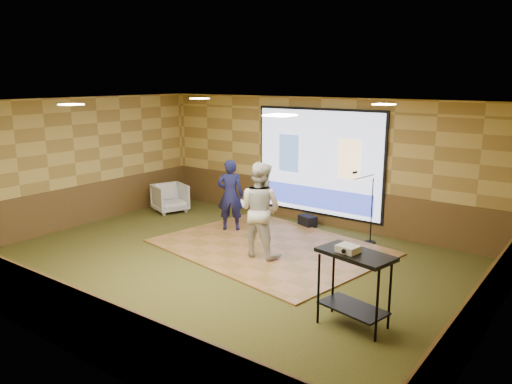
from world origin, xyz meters
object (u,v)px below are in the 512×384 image
Objects in this scene: duffel_bag at (307,221)px; projector_screen at (318,163)px; player_right at (260,210)px; banquet_chair at (170,198)px; mic_stand at (369,220)px; projector at (348,249)px; player_left at (230,195)px; dance_floor at (270,247)px; av_table at (355,273)px.

projector_screen is at bearing 76.85° from duffel_bag.
player_right is 4.16m from banquet_chair.
mic_stand is 1.69m from duffel_bag.
projector reaches higher than duffel_bag.
dance_floor is at bearing 129.29° from player_left.
av_table is at bearing -55.95° from mic_stand.
projector_screen is 8.06× the size of duffel_bag.
player_right is 1.69× the size of av_table.
player_left is at bearing -128.56° from projector_screen.
banquet_chair is (-6.58, 2.84, -0.42)m from av_table.
av_table is (2.70, -1.48, -0.17)m from player_right.
projector_screen is 1.79× the size of player_right.
projector_screen reaches higher than banquet_chair.
av_table is 3.83× the size of projector.
projector_screen is 4.03m from banquet_chair.
banquet_chair reaches higher than duffel_bag.
projector is at bearing 115.38° from player_left.
projector is at bearing 145.76° from player_right.
player_left reaches higher than mic_stand.
duffel_bag is (-1.63, 0.25, -0.37)m from mic_stand.
dance_floor is at bearing -87.51° from projector_screen.
banquet_chair is (-6.49, 2.89, -0.77)m from projector.
player_left is 3.10m from mic_stand.
player_left is 2.01× the size of banquet_chair.
player_right is (1.55, -1.00, 0.11)m from player_left.
dance_floor is 3.63m from projector.
player_left is 5.70× the size of projector.
projector_screen is 5.06m from projector.
projector reaches higher than av_table.
player_left is 1.85m from player_right.
player_left reaches higher than duffel_bag.
projector is at bearing -154.15° from av_table.
player_right is 4.50× the size of duffel_bag.
banquet_chair is at bearing -164.62° from duffel_bag.
projector_screen is at bearing 132.95° from projector.
av_table is at bearing -35.70° from dance_floor.
player_left is at bearing 157.45° from projector.
mic_stand is (1.47, 1.54, 0.48)m from dance_floor.
av_table is at bearing -54.66° from projector_screen.
mic_stand is 5.26m from banquet_chair.
av_table is (2.84, -2.04, 0.77)m from dance_floor.
mic_stand is (2.88, 1.10, -0.35)m from player_left.
banquet_chair is (-2.33, 0.36, -0.48)m from player_left.
dance_floor is 2.89× the size of mic_stand.
banquet_chair is (-5.21, -0.74, -0.13)m from mic_stand.
dance_floor is at bearing -81.31° from banquet_chair.
dance_floor is (0.09, -2.09, -1.46)m from projector_screen.
dance_floor is at bearing 144.30° from av_table.
player_left is at bearing -146.00° from mic_stand.
duffel_bag is at bearing 95.21° from dance_floor.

